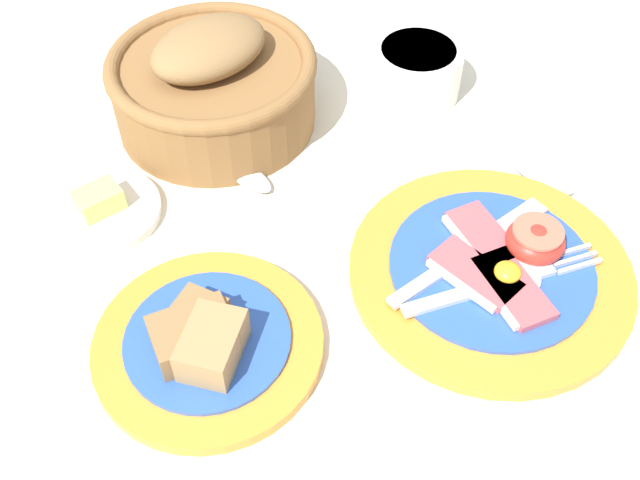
# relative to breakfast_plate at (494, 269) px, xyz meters

# --- Properties ---
(ground_plane) EXTENTS (3.00, 3.00, 0.00)m
(ground_plane) POSITION_rel_breakfast_plate_xyz_m (-0.12, -0.02, -0.01)
(ground_plane) COLOR beige
(breakfast_plate) EXTENTS (0.25, 0.25, 0.04)m
(breakfast_plate) POSITION_rel_breakfast_plate_xyz_m (0.00, 0.00, 0.00)
(breakfast_plate) COLOR orange
(breakfast_plate) RESTS_ON ground_plane
(bread_plate) EXTENTS (0.19, 0.19, 0.05)m
(bread_plate) POSITION_rel_breakfast_plate_xyz_m (-0.25, 0.03, 0.00)
(bread_plate) COLOR orange
(bread_plate) RESTS_ON ground_plane
(sugar_cup) EXTENTS (0.10, 0.10, 0.06)m
(sugar_cup) POSITION_rel_breakfast_plate_xyz_m (0.07, 0.25, 0.02)
(sugar_cup) COLOR white
(sugar_cup) RESTS_ON ground_plane
(bread_basket) EXTENTS (0.21, 0.21, 0.11)m
(bread_basket) POSITION_rel_breakfast_plate_xyz_m (-0.15, 0.30, 0.04)
(bread_basket) COLOR brown
(bread_basket) RESTS_ON ground_plane
(butter_dish) EXTENTS (0.11, 0.11, 0.03)m
(butter_dish) POSITION_rel_breakfast_plate_xyz_m (-0.29, 0.22, -0.00)
(butter_dish) COLOR silver
(butter_dish) RESTS_ON ground_plane
(teaspoon_by_saucer) EXTENTS (0.08, 0.19, 0.01)m
(teaspoon_by_saucer) POSITION_rel_breakfast_plate_xyz_m (-0.14, 0.18, -0.01)
(teaspoon_by_saucer) COLOR silver
(teaspoon_by_saucer) RESTS_ON ground_plane
(teaspoon_near_cup) EXTENTS (0.09, 0.19, 0.01)m
(teaspoon_near_cup) POSITION_rel_breakfast_plate_xyz_m (0.10, 0.11, -0.01)
(teaspoon_near_cup) COLOR silver
(teaspoon_near_cup) RESTS_ON ground_plane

